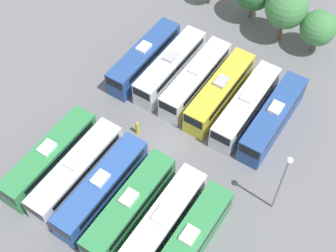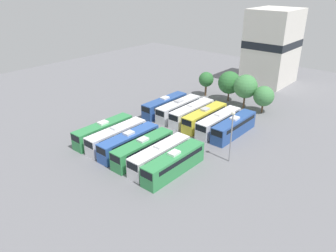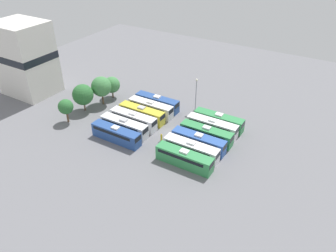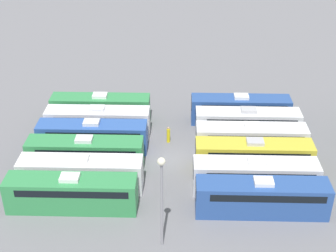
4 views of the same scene
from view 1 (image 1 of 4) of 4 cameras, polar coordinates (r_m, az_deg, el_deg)
name	(u,v)px [view 1 (image 1 of 4)]	position (r m, az deg, el deg)	size (l,w,h in m)	color
ground_plane	(165,146)	(47.38, -0.32, -2.42)	(125.28, 125.28, 0.00)	slate
bus_0	(51,157)	(46.05, -14.13, -3.63)	(2.44, 11.17, 3.38)	#338C4C
bus_1	(77,171)	(44.64, -11.04, -5.35)	(2.44, 11.17, 3.38)	white
bus_2	(102,187)	(43.35, -8.00, -7.37)	(2.44, 11.17, 3.38)	#2D56A8
bus_3	(130,206)	(42.16, -4.63, -9.67)	(2.44, 11.17, 3.38)	#338C4C
bus_4	(162,223)	(41.31, -0.72, -11.70)	(2.44, 11.17, 3.38)	white
bus_5	(189,242)	(40.60, 2.56, -13.99)	(2.44, 11.17, 3.38)	#338C4C
bus_6	(145,57)	(53.28, -2.88, 8.39)	(2.44, 11.17, 3.38)	#284C93
bus_7	(171,66)	(52.21, 0.32, 7.30)	(2.44, 11.17, 3.38)	silver
bus_8	(196,78)	(51.02, 3.42, 5.81)	(2.44, 11.17, 3.38)	white
bus_9	(220,91)	(50.03, 6.37, 4.26)	(2.44, 11.17, 3.38)	gold
bus_10	(246,106)	(49.08, 9.50, 2.47)	(2.44, 11.17, 3.38)	silver
bus_11	(273,117)	(48.65, 12.72, 1.05)	(2.44, 11.17, 3.38)	#284C93
worker_person	(137,128)	(47.75, -3.78, -0.21)	(0.36, 0.36, 1.83)	gold
light_pole	(284,176)	(40.23, 13.93, -5.91)	(0.60, 0.60, 8.15)	gray
tree_2	(286,8)	(56.38, 14.23, 13.82)	(4.89, 4.89, 7.20)	brown
tree_3	(318,28)	(56.57, 17.84, 11.29)	(4.12, 4.12, 5.59)	brown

